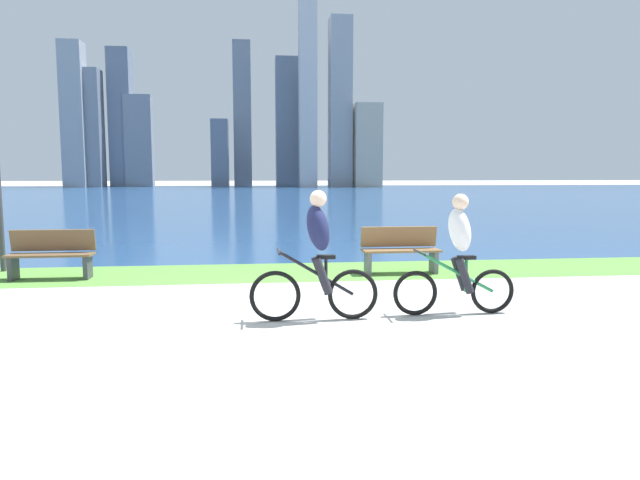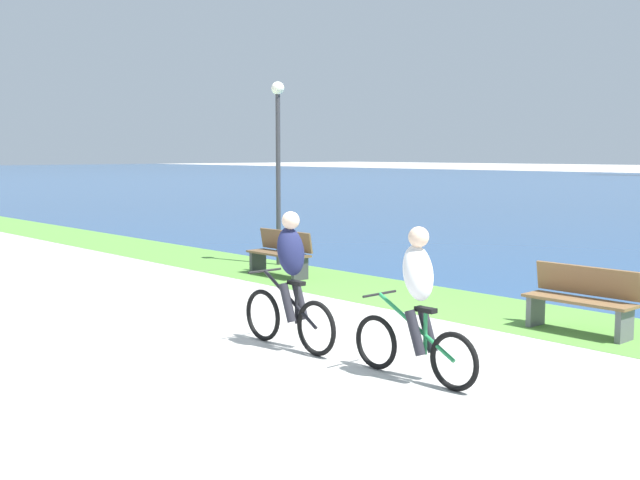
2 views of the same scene
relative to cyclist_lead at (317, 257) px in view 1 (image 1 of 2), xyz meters
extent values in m
plane|color=#B2AFA8|center=(-0.38, 0.78, -0.84)|extent=(300.00, 300.00, 0.00)
cube|color=#59933D|center=(-0.38, 3.80, -0.84)|extent=(120.00, 2.20, 0.01)
cube|color=navy|center=(-0.38, 46.00, -0.84)|extent=(300.00, 82.20, 0.00)
torus|color=black|center=(-0.55, 0.00, -0.51)|extent=(0.67, 0.06, 0.67)
torus|color=black|center=(0.48, 0.00, -0.51)|extent=(0.67, 0.06, 0.67)
cylinder|color=black|center=(-0.01, 0.00, -0.22)|extent=(1.00, 0.04, 0.62)
cylinder|color=black|center=(0.12, 0.00, -0.27)|extent=(0.04, 0.04, 0.49)
cube|color=black|center=(0.12, 0.00, 0.00)|extent=(0.24, 0.10, 0.05)
cylinder|color=black|center=(-0.50, 0.00, 0.08)|extent=(0.03, 0.52, 0.03)
ellipsoid|color=#1E234C|center=(0.02, 0.00, 0.38)|extent=(0.40, 0.36, 0.65)
sphere|color=beige|center=(0.02, 0.00, 0.76)|extent=(0.22, 0.22, 0.22)
cylinder|color=#26262D|center=(0.07, -0.10, -0.24)|extent=(0.27, 0.11, 0.49)
cylinder|color=#26262D|center=(0.07, 0.10, -0.24)|extent=(0.27, 0.11, 0.49)
torus|color=black|center=(1.36, 0.11, -0.54)|extent=(0.61, 0.06, 0.61)
torus|color=black|center=(2.45, 0.11, -0.54)|extent=(0.61, 0.06, 0.61)
cylinder|color=#268C4C|center=(1.93, 0.11, -0.26)|extent=(1.06, 0.04, 0.60)
cylinder|color=#268C4C|center=(2.07, 0.11, -0.31)|extent=(0.04, 0.04, 0.46)
cube|color=black|center=(2.07, 0.11, -0.06)|extent=(0.24, 0.10, 0.05)
cylinder|color=black|center=(1.41, 0.11, 0.02)|extent=(0.03, 0.52, 0.03)
ellipsoid|color=white|center=(1.96, 0.11, 0.32)|extent=(0.40, 0.36, 0.65)
sphere|color=beige|center=(1.96, 0.11, 0.70)|extent=(0.22, 0.22, 0.22)
cylinder|color=#26262D|center=(2.01, 0.01, -0.30)|extent=(0.27, 0.11, 0.49)
cylinder|color=#26262D|center=(2.01, 0.21, -0.30)|extent=(0.27, 0.11, 0.49)
cube|color=brown|center=(2.00, 3.38, -0.39)|extent=(1.50, 0.45, 0.04)
cube|color=brown|center=(2.00, 3.57, -0.14)|extent=(1.50, 0.11, 0.40)
cube|color=#595960|center=(2.65, 3.38, -0.62)|extent=(0.08, 0.37, 0.45)
cube|color=#595960|center=(1.35, 3.38, -0.62)|extent=(0.08, 0.37, 0.45)
cube|color=brown|center=(-4.50, 3.50, -0.39)|extent=(1.50, 0.45, 0.04)
cube|color=brown|center=(-4.50, 3.70, -0.14)|extent=(1.50, 0.11, 0.40)
cube|color=#38383D|center=(-3.85, 3.50, -0.62)|extent=(0.08, 0.37, 0.45)
cube|color=#38383D|center=(-5.15, 3.50, -0.62)|extent=(0.08, 0.37, 0.45)
cube|color=#8C939E|center=(-25.54, 78.84, 9.21)|extent=(3.03, 3.32, 20.10)
cube|color=slate|center=(-23.27, 79.93, 7.46)|extent=(2.27, 3.47, 16.60)
cube|color=slate|center=(-19.94, 82.57, 9.16)|extent=(3.12, 3.73, 20.00)
cube|color=slate|center=(-17.33, 81.51, 5.81)|extent=(3.89, 2.11, 13.31)
cube|color=slate|center=(-5.55, 80.39, 4.05)|extent=(2.46, 3.61, 9.79)
cube|color=slate|center=(-2.23, 82.78, 9.96)|extent=(2.66, 2.20, 21.60)
cube|color=slate|center=(4.91, 80.46, 8.59)|extent=(4.41, 3.08, 18.86)
cube|color=#B7B7BC|center=(6.99, 75.13, 12.73)|extent=(2.45, 2.51, 27.16)
cube|color=#8C939E|center=(11.79, 76.66, 11.08)|extent=(3.10, 3.55, 23.84)
cube|color=#ADA899|center=(15.52, 75.12, 5.04)|extent=(3.80, 3.35, 11.77)
camera|label=1|loc=(-0.82, -7.46, 1.08)|focal=32.69mm
camera|label=2|loc=(7.22, -6.11, 1.57)|focal=43.60mm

